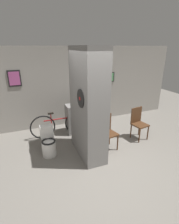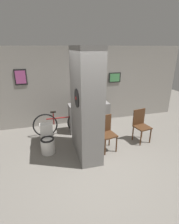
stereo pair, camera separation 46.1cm
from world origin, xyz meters
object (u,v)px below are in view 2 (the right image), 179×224
at_px(toilet, 47,141).
at_px(bottle_tall, 98,99).
at_px(chair_by_doorway, 141,124).
at_px(bicycle, 63,123).
at_px(chair_near_pillar, 106,131).

height_order(toilet, bottle_tall, bottle_tall).
height_order(chair_by_doorway, bottle_tall, bottle_tall).
bearing_deg(bottle_tall, bicycle, -174.97).
xyz_separation_m(bicycle, bottle_tall, (1.17, 0.10, 0.64)).
xyz_separation_m(toilet, bottle_tall, (1.67, 0.96, 0.71)).
xyz_separation_m(chair_near_pillar, chair_by_doorway, (1.11, 0.16, 0.00)).
height_order(toilet, bicycle, bicycle).
bearing_deg(chair_by_doorway, bicycle, 145.49).
distance_m(chair_by_doorway, bicycle, 2.32).
bearing_deg(toilet, chair_near_pillar, -10.62).
bearing_deg(toilet, chair_by_doorway, -2.55).
bearing_deg(bottle_tall, toilet, -150.10).
xyz_separation_m(chair_near_pillar, bottle_tall, (0.17, 1.24, 0.51)).
xyz_separation_m(toilet, bicycle, (0.50, 0.86, 0.07)).
bearing_deg(chair_near_pillar, bottle_tall, 71.56).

